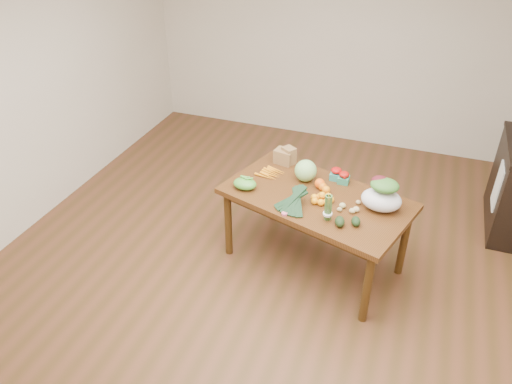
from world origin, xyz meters
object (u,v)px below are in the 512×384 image
(cabbage, at_px, (306,171))
(mandarin_cluster, at_px, (322,197))
(paper_bag, at_px, (284,155))
(kale_bunch, at_px, (292,201))
(asparagus_bundle, at_px, (328,207))
(dining_table, at_px, (314,230))
(salad_bag, at_px, (382,196))

(cabbage, bearing_deg, mandarin_cluster, -51.79)
(paper_bag, height_order, kale_bunch, paper_bag)
(paper_bag, xyz_separation_m, cabbage, (0.28, -0.24, 0.02))
(cabbage, xyz_separation_m, asparagus_bundle, (0.33, -0.54, 0.02))
(dining_table, height_order, salad_bag, salad_bag)
(salad_bag, bearing_deg, mandarin_cluster, -173.42)
(paper_bag, distance_m, salad_bag, 1.10)
(paper_bag, height_order, cabbage, cabbage)
(dining_table, distance_m, mandarin_cluster, 0.43)
(cabbage, bearing_deg, kale_bunch, -88.20)
(mandarin_cluster, xyz_separation_m, asparagus_bundle, (0.11, -0.25, 0.08))
(kale_bunch, bearing_deg, salad_bag, 37.45)
(dining_table, distance_m, asparagus_bundle, 0.61)
(mandarin_cluster, xyz_separation_m, salad_bag, (0.49, 0.06, 0.08))
(dining_table, distance_m, kale_bunch, 0.55)
(paper_bag, relative_size, kale_bunch, 0.60)
(mandarin_cluster, relative_size, kale_bunch, 0.45)
(kale_bunch, relative_size, salad_bag, 1.19)
(paper_bag, relative_size, asparagus_bundle, 0.95)
(dining_table, height_order, asparagus_bundle, asparagus_bundle)
(dining_table, xyz_separation_m, mandarin_cluster, (0.06, -0.06, 0.42))
(asparagus_bundle, bearing_deg, kale_bunch, -171.66)
(kale_bunch, relative_size, asparagus_bundle, 1.60)
(mandarin_cluster, bearing_deg, cabbage, 128.21)
(cabbage, xyz_separation_m, salad_bag, (0.71, -0.23, 0.03))
(kale_bunch, distance_m, asparagus_bundle, 0.32)
(dining_table, relative_size, cabbage, 7.92)
(kale_bunch, height_order, salad_bag, salad_bag)
(cabbage, height_order, asparagus_bundle, asparagus_bundle)
(salad_bag, bearing_deg, paper_bag, 154.54)
(cabbage, bearing_deg, dining_table, -53.43)
(salad_bag, bearing_deg, cabbage, 161.95)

